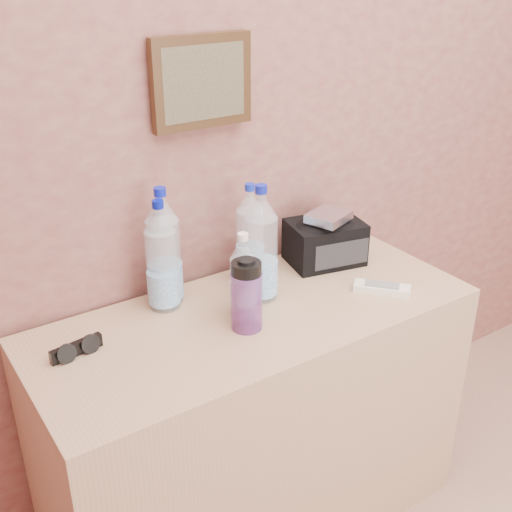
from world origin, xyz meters
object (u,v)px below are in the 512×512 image
(dresser, at_px, (255,423))
(pet_large_c, at_px, (250,237))
(pet_large_b, at_px, (164,253))
(ac_remote, at_px, (382,288))
(pet_small, at_px, (243,281))
(nalgene_bottle, at_px, (247,295))
(pet_large_a, at_px, (162,261))
(foil_packet, at_px, (329,217))
(pet_large_d, at_px, (261,250))
(sunglasses, at_px, (76,349))
(toiletry_bag, at_px, (325,239))

(dresser, relative_size, pet_large_c, 4.17)
(pet_large_b, height_order, ac_remote, pet_large_b)
(pet_small, bearing_deg, ac_remote, -15.60)
(nalgene_bottle, xyz_separation_m, ac_remote, (0.44, -0.06, -0.09))
(dresser, relative_size, pet_large_a, 3.94)
(pet_large_c, height_order, foil_packet, pet_large_c)
(pet_small, relative_size, ac_remote, 1.51)
(ac_remote, bearing_deg, pet_large_c, -179.04)
(dresser, xyz_separation_m, pet_large_d, (0.06, 0.07, 0.55))
(pet_large_a, distance_m, pet_large_d, 0.28)
(pet_large_b, bearing_deg, dresser, -49.25)
(pet_large_a, relative_size, foil_packet, 2.56)
(ac_remote, bearing_deg, foil_packet, 145.37)
(pet_small, xyz_separation_m, sunglasses, (-0.46, 0.08, -0.09))
(dresser, xyz_separation_m, ac_remote, (0.38, -0.11, 0.41))
(pet_large_a, relative_size, pet_large_c, 1.06)
(dresser, relative_size, pet_large_b, 3.67)
(pet_large_b, bearing_deg, toiletry_bag, -6.02)
(sunglasses, xyz_separation_m, foil_packet, (0.85, 0.04, 0.15))
(dresser, relative_size, pet_large_d, 3.67)
(pet_small, distance_m, sunglasses, 0.47)
(pet_large_d, xyz_separation_m, nalgene_bottle, (-0.13, -0.12, -0.05))
(pet_large_b, relative_size, nalgene_bottle, 1.69)
(pet_small, bearing_deg, pet_large_b, 125.47)
(dresser, height_order, pet_large_b, pet_large_b)
(pet_large_d, bearing_deg, sunglasses, 178.50)
(nalgene_bottle, xyz_separation_m, sunglasses, (-0.43, 0.13, -0.08))
(pet_large_d, bearing_deg, dresser, -133.56)
(pet_large_b, distance_m, sunglasses, 0.36)
(foil_packet, bearing_deg, pet_small, -164.07)
(ac_remote, distance_m, foil_packet, 0.28)
(pet_large_c, bearing_deg, ac_remote, -47.59)
(pet_large_b, relative_size, pet_large_d, 1.00)
(pet_large_d, distance_m, ac_remote, 0.39)
(pet_large_b, xyz_separation_m, pet_small, (0.14, -0.20, -0.04))
(toiletry_bag, bearing_deg, pet_large_b, -173.82)
(pet_small, bearing_deg, pet_large_a, 133.25)
(foil_packet, bearing_deg, pet_large_b, 170.94)
(dresser, bearing_deg, ac_remote, -16.03)
(pet_large_c, height_order, sunglasses, pet_large_c)
(nalgene_bottle, bearing_deg, pet_large_b, 114.01)
(dresser, bearing_deg, foil_packet, 18.38)
(sunglasses, bearing_deg, pet_small, -17.19)
(pet_large_b, distance_m, foil_packet, 0.54)
(pet_large_b, height_order, toiletry_bag, pet_large_b)
(pet_large_d, bearing_deg, pet_small, -148.48)
(sunglasses, relative_size, ac_remote, 0.83)
(pet_large_a, height_order, pet_large_c, pet_large_a)
(pet_large_d, xyz_separation_m, ac_remote, (0.32, -0.18, -0.14))
(dresser, xyz_separation_m, foil_packet, (0.36, 0.12, 0.57))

